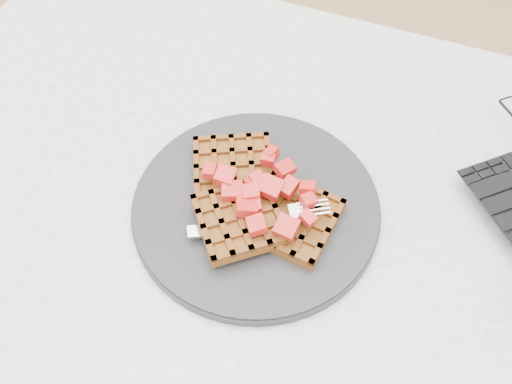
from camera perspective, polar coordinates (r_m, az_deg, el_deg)
table at (r=0.81m, az=3.73°, el=-6.73°), size 1.20×0.80×0.75m
plate at (r=0.71m, az=0.00°, el=-1.49°), size 0.31×0.31×0.02m
waffles at (r=0.69m, az=-0.10°, el=-0.85°), size 0.22×0.21×0.03m
strawberry_pile at (r=0.67m, az=0.00°, el=0.69°), size 0.15×0.15×0.02m
fork at (r=0.68m, az=1.30°, el=-3.16°), size 0.17×0.11×0.02m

